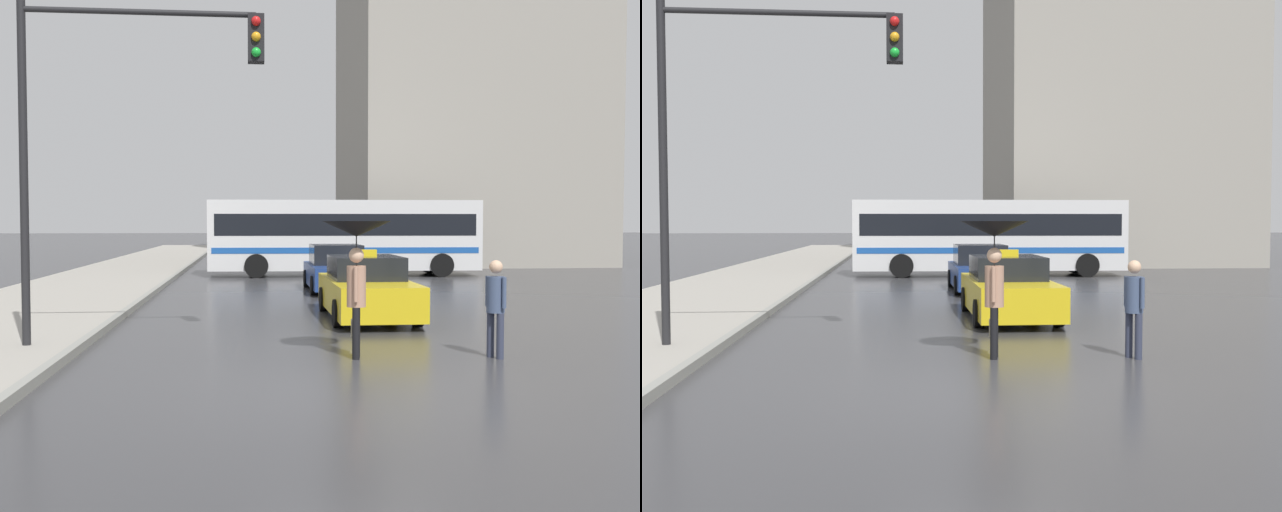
{
  "view_description": "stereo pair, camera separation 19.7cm",
  "coord_description": "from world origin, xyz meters",
  "views": [
    {
      "loc": [
        -1.32,
        -9.48,
        2.21
      ],
      "look_at": [
        0.43,
        8.57,
        1.4
      ],
      "focal_mm": 42.0,
      "sensor_mm": 36.0,
      "label": 1
    },
    {
      "loc": [
        -1.12,
        -9.5,
        2.21
      ],
      "look_at": [
        0.43,
        8.57,
        1.4
      ],
      "focal_mm": 42.0,
      "sensor_mm": 36.0,
      "label": 2
    }
  ],
  "objects": [
    {
      "name": "pedestrian_man",
      "position": [
        2.7,
        2.31,
        0.93
      ],
      "size": [
        0.39,
        0.43,
        1.6
      ],
      "rotation": [
        0.0,
        0.0,
        -1.12
      ],
      "color": "#2D3347",
      "rests_on": "ground_plane"
    },
    {
      "name": "ground_plane",
      "position": [
        0.0,
        0.0,
        0.0
      ],
      "size": [
        300.0,
        300.0,
        0.0
      ],
      "primitive_type": "plane",
      "color": "#38383A"
    },
    {
      "name": "traffic_light",
      "position": [
        -3.46,
        3.43,
        4.21
      ],
      "size": [
        4.08,
        0.38,
        6.04
      ],
      "color": "black",
      "rests_on": "ground_plane"
    },
    {
      "name": "pedestrian_with_umbrella",
      "position": [
        0.43,
        2.51,
        1.82
      ],
      "size": [
        1.11,
        1.11,
        2.24
      ],
      "rotation": [
        0.0,
        0.0,
        1.38
      ],
      "color": "black",
      "rests_on": "ground_plane"
    },
    {
      "name": "sedan_red",
      "position": [
        1.54,
        14.58,
        0.67
      ],
      "size": [
        1.91,
        4.53,
        1.49
      ],
      "rotation": [
        0.0,
        0.0,
        3.14
      ],
      "color": "navy",
      "rests_on": "ground_plane"
    },
    {
      "name": "city_bus",
      "position": [
        2.67,
        21.5,
        1.74
      ],
      "size": [
        11.19,
        2.94,
        3.12
      ],
      "rotation": [
        0.0,
        0.0,
        -1.6
      ],
      "color": "silver",
      "rests_on": "ground_plane"
    },
    {
      "name": "taxi",
      "position": [
        1.42,
        7.62,
        0.66
      ],
      "size": [
        1.91,
        4.77,
        1.59
      ],
      "rotation": [
        0.0,
        0.0,
        3.14
      ],
      "color": "gold",
      "rests_on": "ground_plane"
    }
  ]
}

